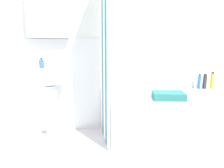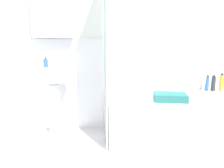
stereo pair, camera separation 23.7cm
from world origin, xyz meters
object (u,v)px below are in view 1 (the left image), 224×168
at_px(soap_dispenser, 42,64).
at_px(body_wash_bottle, 199,82).
at_px(sink, 50,88).
at_px(shampoo_bottle, 212,81).
at_px(bathtub, 170,115).
at_px(towel_folded, 168,96).
at_px(conditioner_bottle, 205,82).

height_order(soap_dispenser, body_wash_bottle, soap_dispenser).
relative_size(sink, body_wash_bottle, 4.05).
bearing_deg(shampoo_bottle, sink, -177.36).
bearing_deg(soap_dispenser, sink, -30.27).
bearing_deg(bathtub, body_wash_bottle, 26.29).
bearing_deg(body_wash_bottle, towel_folded, -145.49).
bearing_deg(body_wash_bottle, shampoo_bottle, -6.12).
xyz_separation_m(soap_dispenser, bathtub, (1.56, -0.20, -0.65)).
height_order(body_wash_bottle, towel_folded, body_wash_bottle).
bearing_deg(bathtub, sink, 174.41).
distance_m(soap_dispenser, bathtub, 1.70).
height_order(bathtub, body_wash_bottle, body_wash_bottle).
bearing_deg(soap_dispenser, conditioner_bottle, 1.78).
relative_size(sink, soap_dispenser, 6.72).
distance_m(soap_dispenser, conditioner_bottle, 2.20).
bearing_deg(body_wash_bottle, soap_dispenser, -178.13).
distance_m(bathtub, towel_folded, 0.38).
distance_m(sink, body_wash_bottle, 2.00).
bearing_deg(conditioner_bottle, body_wash_bottle, 179.58).
relative_size(bathtub, conditioner_bottle, 7.83).
bearing_deg(shampoo_bottle, soap_dispenser, -178.79).
xyz_separation_m(sink, body_wash_bottle, (2.00, 0.12, -0.01)).
xyz_separation_m(sink, shampoo_bottle, (2.18, 0.10, 0.00)).
height_order(shampoo_bottle, towel_folded, shampoo_bottle).
bearing_deg(bathtub, towel_folded, -123.50).
bearing_deg(towel_folded, shampoo_bottle, 27.18).
distance_m(bathtub, conditioner_bottle, 0.76).
bearing_deg(soap_dispenser, body_wash_bottle, 1.87).
xyz_separation_m(bathtub, body_wash_bottle, (0.53, 0.26, 0.36)).
bearing_deg(soap_dispenser, bathtub, -7.18).
height_order(bathtub, shampoo_bottle, shampoo_bottle).
height_order(sink, soap_dispenser, soap_dispenser).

